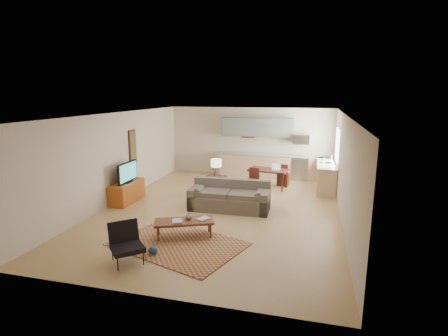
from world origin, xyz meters
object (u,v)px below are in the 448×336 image
(tv_credenza, at_px, (127,192))
(armchair, at_px, (127,244))
(coffee_table, at_px, (184,229))
(console_table, at_px, (216,186))
(dining_table, at_px, (268,179))
(sofa, at_px, (229,196))

(tv_credenza, bearing_deg, armchair, -60.23)
(coffee_table, xyz_separation_m, armchair, (-0.63, -1.45, 0.19))
(console_table, bearing_deg, dining_table, 55.17)
(armchair, bearing_deg, dining_table, 29.45)
(tv_credenza, xyz_separation_m, dining_table, (3.96, 2.65, 0.02))
(sofa, xyz_separation_m, armchair, (-1.19, -3.59, -0.02))
(dining_table, bearing_deg, armchair, -98.82)
(tv_credenza, relative_size, dining_table, 1.02)
(armchair, height_order, tv_credenza, armchair)
(coffee_table, bearing_deg, sofa, 52.51)
(tv_credenza, height_order, console_table, console_table)
(console_table, height_order, dining_table, console_table)
(sofa, relative_size, console_table, 3.43)
(armchair, relative_size, dining_table, 0.59)
(armchair, relative_size, tv_credenza, 0.58)
(sofa, bearing_deg, tv_credenza, -179.86)
(armchair, bearing_deg, coffee_table, 23.36)
(sofa, xyz_separation_m, coffee_table, (-0.55, -2.14, -0.21))
(coffee_table, bearing_deg, console_table, 69.77)
(armchair, bearing_deg, tv_credenza, 76.77)
(sofa, bearing_deg, dining_table, 72.30)
(coffee_table, bearing_deg, dining_table, 51.41)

